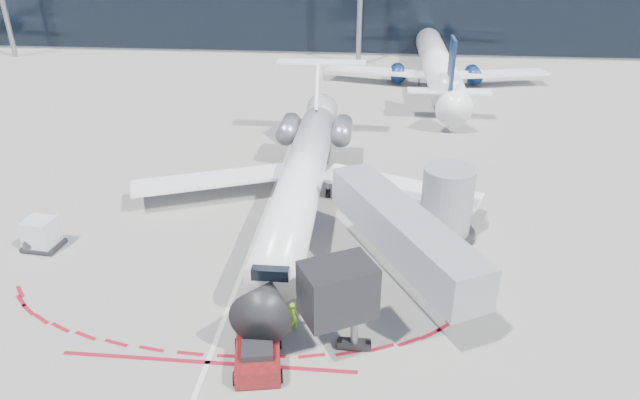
# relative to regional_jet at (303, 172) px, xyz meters

# --- Properties ---
(ground) EXTENTS (260.00, 260.00, 0.00)m
(ground) POSITION_rel_regional_jet_xyz_m (-2.57, -4.86, -2.56)
(ground) COLOR gray
(ground) RESTS_ON ground
(apron_centerline) EXTENTS (0.25, 40.00, 0.01)m
(apron_centerline) POSITION_rel_regional_jet_xyz_m (-2.57, -2.86, -2.56)
(apron_centerline) COLOR silver
(apron_centerline) RESTS_ON ground
(apron_stop_bar) EXTENTS (14.00, 0.25, 0.01)m
(apron_stop_bar) POSITION_rel_regional_jet_xyz_m (-2.57, -16.36, -2.56)
(apron_stop_bar) COLOR maroon
(apron_stop_bar) RESTS_ON ground
(jet_bridge) EXTENTS (10.03, 15.20, 4.90)m
(jet_bridge) POSITION_rel_regional_jet_xyz_m (7.22, -7.87, 0.44)
(jet_bridge) COLOR gray
(jet_bridge) RESTS_ON ground
(regional_jet) EXTENTS (24.86, 30.66, 7.68)m
(regional_jet) POSITION_rel_regional_jet_xyz_m (0.00, 0.00, 0.00)
(regional_jet) COLOR white
(regional_jet) RESTS_ON ground
(pushback_tug) EXTENTS (2.67, 5.24, 1.33)m
(pushback_tug) POSITION_rel_regional_jet_xyz_m (-0.16, -16.33, -1.97)
(pushback_tug) COLOR #530B11
(pushback_tug) RESTS_ON ground
(ramp_worker) EXTENTS (0.72, 0.71, 1.67)m
(ramp_worker) POSITION_rel_regional_jet_xyz_m (1.06, -13.68, -1.73)
(ramp_worker) COLOR #A5FF1A
(ramp_worker) RESTS_ON ground
(uld_container) EXTENTS (2.29, 2.00, 2.00)m
(uld_container) POSITION_rel_regional_jet_xyz_m (-15.45, -7.36, -1.57)
(uld_container) COLOR black
(uld_container) RESTS_ON ground
(bg_airliner_1) EXTENTS (31.08, 32.91, 10.06)m
(bg_airliner_1) POSITION_rel_regional_jet_xyz_m (12.14, 33.72, 2.46)
(bg_airliner_1) COLOR white
(bg_airliner_1) RESTS_ON ground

